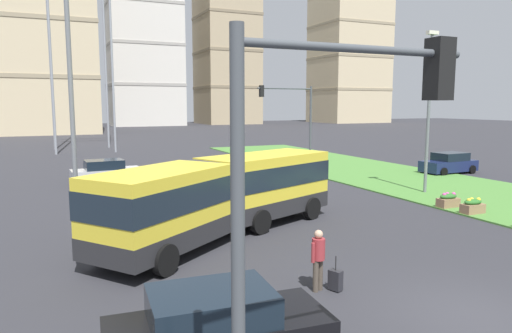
{
  "coord_description": "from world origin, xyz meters",
  "views": [
    {
      "loc": [
        -9.36,
        -7.65,
        5.15
      ],
      "look_at": [
        -0.32,
        12.57,
        2.2
      ],
      "focal_mm": 32.6,
      "sensor_mm": 36.0,
      "label": 1
    }
  ],
  "objects_px": {
    "flower_planter_3": "(448,200)",
    "streetlight_median": "(429,106)",
    "pedestrian_crossing": "(318,256)",
    "traffic_light_far_right": "(294,114)",
    "flower_planter_2": "(473,206)",
    "apartment_tower_east": "(349,44)",
    "apartment_tower_eastcentre": "(227,54)",
    "car_silver_hatch": "(106,172)",
    "apartment_tower_centre": "(144,48)",
    "articulated_bus": "(222,195)",
    "traffic_light_near_left": "(316,195)",
    "car_navy_sedan": "(449,163)",
    "rolling_suitcase": "(335,280)",
    "car_black_sedan": "(217,330)",
    "streetlight_left": "(71,96)",
    "apartment_tower_westcentre": "(37,26)"
  },
  "relations": [
    {
      "from": "flower_planter_3",
      "to": "streetlight_median",
      "type": "xyz_separation_m",
      "value": [
        1.9,
        3.55,
        4.65
      ]
    },
    {
      "from": "pedestrian_crossing",
      "to": "traffic_light_far_right",
      "type": "xyz_separation_m",
      "value": [
        9.66,
        19.04,
        3.45
      ]
    },
    {
      "from": "flower_planter_2",
      "to": "apartment_tower_east",
      "type": "distance_m",
      "value": 121.15
    },
    {
      "from": "apartment_tower_eastcentre",
      "to": "car_silver_hatch",
      "type": "bearing_deg",
      "value": -115.17
    },
    {
      "from": "traffic_light_far_right",
      "to": "apartment_tower_centre",
      "type": "xyz_separation_m",
      "value": [
        6.63,
        90.65,
        14.9
      ]
    },
    {
      "from": "flower_planter_3",
      "to": "articulated_bus",
      "type": "bearing_deg",
      "value": 179.95
    },
    {
      "from": "flower_planter_3",
      "to": "apartment_tower_eastcentre",
      "type": "height_order",
      "value": "apartment_tower_eastcentre"
    },
    {
      "from": "car_silver_hatch",
      "to": "traffic_light_near_left",
      "type": "height_order",
      "value": "traffic_light_near_left"
    },
    {
      "from": "flower_planter_2",
      "to": "streetlight_median",
      "type": "distance_m",
      "value": 7.1
    },
    {
      "from": "car_navy_sedan",
      "to": "apartment_tower_east",
      "type": "relative_size",
      "value": 0.1
    },
    {
      "from": "rolling_suitcase",
      "to": "apartment_tower_centre",
      "type": "distance_m",
      "value": 112.65
    },
    {
      "from": "flower_planter_2",
      "to": "streetlight_median",
      "type": "height_order",
      "value": "streetlight_median"
    },
    {
      "from": "apartment_tower_centre",
      "to": "car_black_sedan",
      "type": "bearing_deg",
      "value": -100.16
    },
    {
      "from": "rolling_suitcase",
      "to": "traffic_light_far_right",
      "type": "relative_size",
      "value": 0.15
    },
    {
      "from": "traffic_light_near_left",
      "to": "streetlight_median",
      "type": "xyz_separation_m",
      "value": [
        17.09,
        15.75,
        0.98
      ]
    },
    {
      "from": "articulated_bus",
      "to": "apartment_tower_east",
      "type": "xyz_separation_m",
      "value": [
        75.63,
        99.09,
        21.27
      ]
    },
    {
      "from": "articulated_bus",
      "to": "streetlight_median",
      "type": "bearing_deg",
      "value": 14.31
    },
    {
      "from": "pedestrian_crossing",
      "to": "streetlight_median",
      "type": "distance_m",
      "value": 17.03
    },
    {
      "from": "streetlight_left",
      "to": "apartment_tower_centre",
      "type": "distance_m",
      "value": 104.57
    },
    {
      "from": "flower_planter_3",
      "to": "streetlight_left",
      "type": "xyz_separation_m",
      "value": [
        -17.2,
        2.18,
        5.05
      ]
    },
    {
      "from": "flower_planter_2",
      "to": "flower_planter_3",
      "type": "relative_size",
      "value": 1.0
    },
    {
      "from": "streetlight_median",
      "to": "apartment_tower_eastcentre",
      "type": "relative_size",
      "value": 0.25
    },
    {
      "from": "flower_planter_3",
      "to": "streetlight_median",
      "type": "relative_size",
      "value": 0.12
    },
    {
      "from": "articulated_bus",
      "to": "car_navy_sedan",
      "type": "height_order",
      "value": "articulated_bus"
    },
    {
      "from": "car_black_sedan",
      "to": "apartment_tower_centre",
      "type": "height_order",
      "value": "apartment_tower_centre"
    },
    {
      "from": "traffic_light_far_right",
      "to": "articulated_bus",
      "type": "bearing_deg",
      "value": -128.53
    },
    {
      "from": "car_black_sedan",
      "to": "traffic_light_far_right",
      "type": "relative_size",
      "value": 0.7
    },
    {
      "from": "articulated_bus",
      "to": "apartment_tower_east",
      "type": "height_order",
      "value": "apartment_tower_east"
    },
    {
      "from": "flower_planter_3",
      "to": "apartment_tower_eastcentre",
      "type": "distance_m",
      "value": 109.42
    },
    {
      "from": "streetlight_median",
      "to": "apartment_tower_centre",
      "type": "bearing_deg",
      "value": 88.3
    },
    {
      "from": "flower_planter_3",
      "to": "flower_planter_2",
      "type": "bearing_deg",
      "value": -90.0
    },
    {
      "from": "apartment_tower_centre",
      "to": "apartment_tower_eastcentre",
      "type": "bearing_deg",
      "value": 2.18
    },
    {
      "from": "flower_planter_2",
      "to": "flower_planter_3",
      "type": "distance_m",
      "value": 1.48
    },
    {
      "from": "pedestrian_crossing",
      "to": "apartment_tower_eastcentre",
      "type": "relative_size",
      "value": 0.05
    },
    {
      "from": "flower_planter_3",
      "to": "apartment_tower_east",
      "type": "height_order",
      "value": "apartment_tower_east"
    },
    {
      "from": "traffic_light_far_right",
      "to": "apartment_tower_eastcentre",
      "type": "distance_m",
      "value": 97.12
    },
    {
      "from": "car_silver_hatch",
      "to": "flower_planter_2",
      "type": "bearing_deg",
      "value": -47.59
    },
    {
      "from": "car_navy_sedan",
      "to": "streetlight_median",
      "type": "height_order",
      "value": "streetlight_median"
    },
    {
      "from": "rolling_suitcase",
      "to": "apartment_tower_westcentre",
      "type": "distance_m",
      "value": 85.74
    },
    {
      "from": "car_silver_hatch",
      "to": "apartment_tower_east",
      "type": "height_order",
      "value": "apartment_tower_east"
    },
    {
      "from": "car_silver_hatch",
      "to": "rolling_suitcase",
      "type": "relative_size",
      "value": 4.65
    },
    {
      "from": "car_navy_sedan",
      "to": "apartment_tower_east",
      "type": "xyz_separation_m",
      "value": [
        54.24,
        90.16,
        22.17
      ]
    },
    {
      "from": "apartment_tower_centre",
      "to": "apartment_tower_eastcentre",
      "type": "relative_size",
      "value": 1.02
    },
    {
      "from": "car_silver_hatch",
      "to": "apartment_tower_eastcentre",
      "type": "height_order",
      "value": "apartment_tower_eastcentre"
    },
    {
      "from": "apartment_tower_westcentre",
      "to": "apartment_tower_east",
      "type": "xyz_separation_m",
      "value": [
        82.62,
        22.26,
        3.82
      ]
    },
    {
      "from": "flower_planter_2",
      "to": "apartment_tower_centre",
      "type": "xyz_separation_m",
      "value": [
        4.86,
        104.93,
        18.93
      ]
    },
    {
      "from": "articulated_bus",
      "to": "traffic_light_near_left",
      "type": "distance_m",
      "value": 12.86
    },
    {
      "from": "car_black_sedan",
      "to": "streetlight_left",
      "type": "xyz_separation_m",
      "value": [
        -1.96,
        10.85,
        4.72
      ]
    },
    {
      "from": "pedestrian_crossing",
      "to": "rolling_suitcase",
      "type": "height_order",
      "value": "pedestrian_crossing"
    },
    {
      "from": "articulated_bus",
      "to": "apartment_tower_centre",
      "type": "xyz_separation_m",
      "value": [
        16.81,
        103.44,
        17.7
      ]
    }
  ]
}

